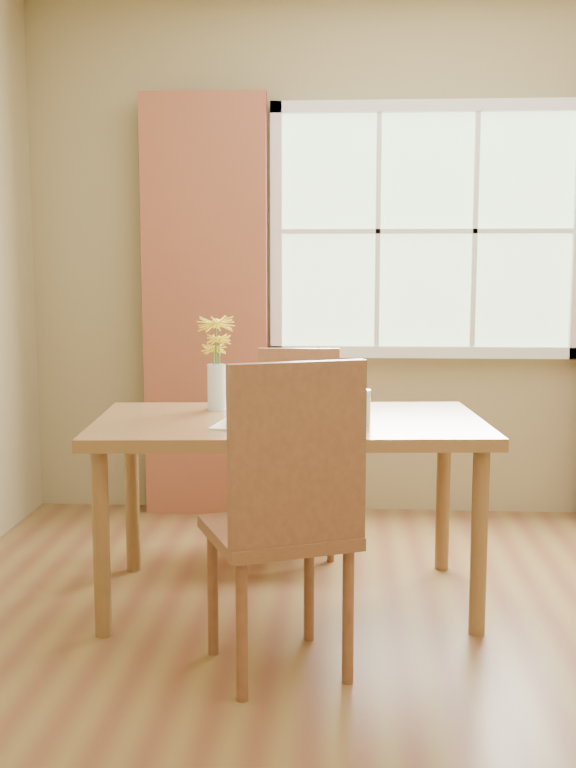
% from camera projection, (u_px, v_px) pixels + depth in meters
% --- Properties ---
extents(room, '(4.24, 3.84, 2.74)m').
position_uv_depth(room, '(479.00, 259.00, 2.84)').
color(room, brown).
rests_on(room, ground).
extents(window, '(1.62, 0.06, 1.32)m').
position_uv_depth(window, '(426.00, 231.00, 4.67)').
color(window, '#A5CA98').
rests_on(window, room).
extents(curtain_left, '(0.65, 0.08, 2.20)m').
position_uv_depth(curtain_left, '(205.00, 308.00, 4.70)').
color(curtain_left, maroon).
rests_on(curtain_left, room).
extents(dining_table, '(1.56, 0.96, 0.73)m').
position_uv_depth(dining_table, '(289.00, 438.00, 3.51)').
color(dining_table, brown).
rests_on(dining_table, room).
extents(chair_near, '(0.57, 0.57, 1.04)m').
position_uv_depth(chair_near, '(287.00, 507.00, 2.83)').
color(chair_near, brown).
rests_on(chair_near, room).
extents(chair_far, '(0.39, 0.39, 0.93)m').
position_uv_depth(chair_far, '(298.00, 440.00, 4.22)').
color(chair_far, brown).
rests_on(chair_far, room).
extents(placemat, '(0.49, 0.39, 0.01)m').
position_uv_depth(placemat, '(278.00, 423.00, 3.38)').
color(placemat, '#E5EBC7').
rests_on(placemat, dining_table).
extents(plate, '(0.29, 0.29, 0.01)m').
position_uv_depth(plate, '(266.00, 419.00, 3.41)').
color(plate, '#C0DE37').
rests_on(plate, placemat).
extents(croissant_sandwich, '(0.16, 0.12, 0.11)m').
position_uv_depth(croissant_sandwich, '(271.00, 405.00, 3.39)').
color(croissant_sandwich, '#E1A44D').
rests_on(croissant_sandwich, plate).
extents(water_glass, '(0.09, 0.09, 0.13)m').
position_uv_depth(water_glass, '(359.00, 408.00, 3.37)').
color(water_glass, silver).
rests_on(water_glass, dining_table).
extents(flower_vase, '(0.16, 0.16, 0.39)m').
position_uv_depth(flower_vase, '(216.00, 354.00, 3.69)').
color(flower_vase, silver).
rests_on(flower_vase, dining_table).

